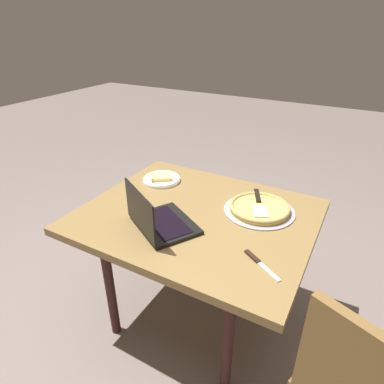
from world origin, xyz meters
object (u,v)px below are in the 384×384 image
table_knife (258,262)px  laptop (158,220)px  pizza_plate (162,179)px  pizza_tray (259,208)px  dining_table (197,224)px

table_knife → laptop: bearing=-1.2°
pizza_plate → pizza_tray: pizza_tray is taller
pizza_tray → table_knife: bearing=108.4°
dining_table → laptop: (0.10, 0.21, 0.11)m
laptop → pizza_plate: laptop is taller
laptop → table_knife: bearing=178.8°
table_knife → dining_table: bearing=-28.5°
dining_table → pizza_plate: (0.37, -0.22, 0.08)m
laptop → table_knife: (-0.50, 0.01, -0.04)m
laptop → table_knife: 0.50m
pizza_plate → table_knife: bearing=150.1°
pizza_plate → pizza_tray: bearing=175.3°
pizza_plate → laptop: bearing=122.2°
laptop → pizza_plate: size_ratio=1.72×
dining_table → pizza_plate: pizza_plate is taller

